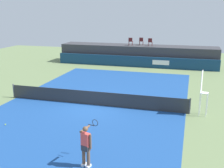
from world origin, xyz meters
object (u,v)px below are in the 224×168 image
umpire_chair (203,90)px  tennis_player (86,145)px  net_post_near (14,91)px  tennis_ball (5,124)px  spectator_chair_left (141,41)px  net_post_far (190,106)px  spectator_chair_far_left (131,41)px  spectator_chair_center (150,42)px

umpire_chair → tennis_player: bearing=-122.1°
net_post_near → tennis_ball: size_ratio=14.71×
tennis_player → net_post_near: bearing=138.9°
spectator_chair_left → tennis_player: bearing=-85.3°
net_post_near → tennis_ball: (2.56, -4.60, -0.46)m
spectator_chair_left → tennis_ball: spectator_chair_left is taller
umpire_chair → net_post_near: 13.12m
net_post_near → tennis_ball: net_post_near is taller
net_post_far → tennis_ball: 10.87m
umpire_chair → net_post_far: bearing=-178.3°
net_post_near → net_post_far: size_ratio=1.00×
spectator_chair_left → net_post_near: spectator_chair_left is taller
spectator_chair_far_left → tennis_ball: (-2.85, -19.58, -2.66)m
net_post_near → tennis_player: size_ratio=0.56×
net_post_near → spectator_chair_far_left: bearing=70.1°
spectator_chair_center → tennis_player: spectator_chair_center is taller
spectator_chair_left → net_post_near: (-6.56, -15.48, -2.19)m
tennis_player → spectator_chair_center: bearing=91.9°
tennis_player → tennis_ball: size_ratio=26.03×
spectator_chair_left → spectator_chair_center: bearing=-25.5°
umpire_chair → tennis_ball: (-10.51, -4.62, -1.55)m
spectator_chair_far_left → spectator_chair_left: size_ratio=1.00×
spectator_chair_center → net_post_near: (-7.68, -14.94, -2.19)m
spectator_chair_left → net_post_far: (5.84, -15.48, -2.19)m
umpire_chair → spectator_chair_left: bearing=112.8°
spectator_chair_far_left → spectator_chair_left: 1.25m
spectator_chair_far_left → net_post_far: spectator_chair_far_left is taller
umpire_chair → net_post_far: size_ratio=2.76×
spectator_chair_center → tennis_player: size_ratio=0.50×
spectator_chair_left → net_post_far: bearing=-69.3°
spectator_chair_far_left → tennis_player: (3.03, -22.35, -1.73)m
umpire_chair → net_post_far: umpire_chair is taller
spectator_chair_far_left → spectator_chair_center: 2.27m
net_post_near → tennis_ball: 5.29m
spectator_chair_far_left → umpire_chair: 16.84m
spectator_chair_left → tennis_player: (1.88, -22.85, -1.73)m
net_post_near → tennis_player: bearing=-41.1°
spectator_chair_left → umpire_chair: (6.51, -15.46, -1.11)m
spectator_chair_left → net_post_far: 16.69m
net_post_far → spectator_chair_far_left: bearing=115.0°
spectator_chair_center → net_post_near: bearing=-117.2°
spectator_chair_center → tennis_ball: (-5.12, -19.54, -2.66)m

